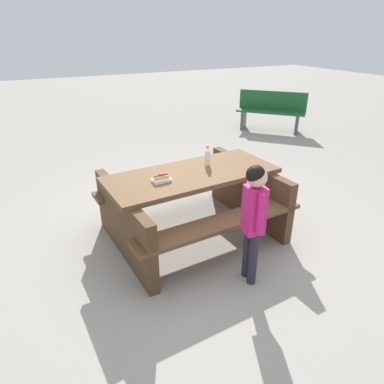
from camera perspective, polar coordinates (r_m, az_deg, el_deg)
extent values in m
plane|color=gray|center=(3.91, 0.00, -6.95)|extent=(30.00, 30.00, 0.00)
cube|color=brown|center=(3.58, 0.00, 2.89)|extent=(1.84, 0.87, 0.05)
cube|color=brown|center=(3.29, 4.94, -5.14)|extent=(1.81, 0.39, 0.04)
cube|color=brown|center=(4.15, -3.90, 1.70)|extent=(1.81, 0.39, 0.04)
cube|color=#4D3520|center=(3.46, -11.27, -5.43)|extent=(0.18, 1.40, 0.70)
cube|color=#4D3520|center=(4.14, 9.35, 0.17)|extent=(0.18, 1.40, 0.70)
cylinder|color=silver|center=(3.75, 2.58, 5.69)|extent=(0.06, 0.06, 0.17)
cone|color=silver|center=(3.71, 2.61, 7.18)|extent=(0.06, 0.06, 0.04)
cylinder|color=orange|center=(3.70, 2.62, 7.60)|extent=(0.03, 0.03, 0.02)
cube|color=white|center=(3.36, -5.11, 1.97)|extent=(0.18, 0.12, 0.03)
cube|color=#D8B272|center=(3.35, -5.13, 2.49)|extent=(0.15, 0.06, 0.04)
cylinder|color=maroon|center=(3.34, -5.14, 2.78)|extent=(0.14, 0.03, 0.03)
ellipsoid|color=maroon|center=(3.34, -5.15, 2.97)|extent=(0.07, 0.03, 0.01)
cylinder|color=#262633|center=(3.22, 9.19, -9.90)|extent=(0.08, 0.08, 0.51)
cylinder|color=#262633|center=(3.14, 10.11, -11.02)|extent=(0.08, 0.08, 0.51)
cube|color=#D11E72|center=(2.93, 10.32, -2.97)|extent=(0.18, 0.19, 0.43)
cylinder|color=#D11E72|center=(3.00, 9.42, -1.67)|extent=(0.06, 0.06, 0.37)
cylinder|color=#D11E72|center=(2.84, 11.33, -3.57)|extent=(0.06, 0.06, 0.37)
sphere|color=beige|center=(2.80, 10.79, 2.45)|extent=(0.17, 0.17, 0.17)
sphere|color=black|center=(2.79, 10.59, 2.82)|extent=(0.16, 0.16, 0.16)
cube|color=#1E592D|center=(8.05, 12.97, 12.94)|extent=(1.32, 1.37, 0.04)
cube|color=#1E592D|center=(8.18, 13.31, 14.69)|extent=(1.05, 1.12, 0.40)
cube|color=#4C4C51|center=(8.19, 8.58, 11.90)|extent=(0.30, 0.29, 0.41)
cube|color=#4C4C51|center=(8.05, 17.10, 10.82)|extent=(0.30, 0.29, 0.41)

